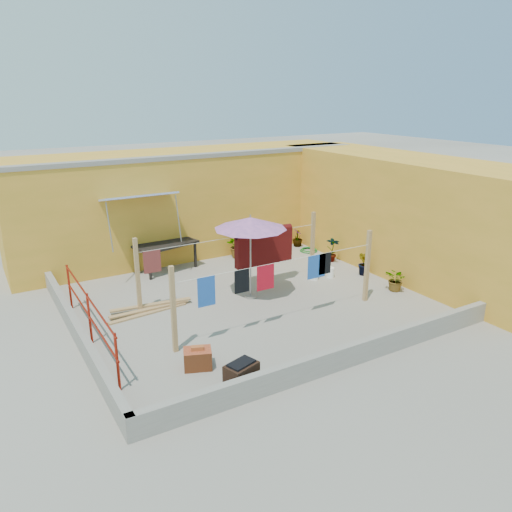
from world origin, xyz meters
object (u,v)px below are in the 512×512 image
Objects in this scene: brazier at (241,375)px; water_jug_b at (314,274)px; white_basin at (355,349)px; water_jug_a at (330,272)px; brick_stack at (198,358)px; green_hose at (309,250)px; outdoor_table at (166,246)px; plant_back_a at (237,245)px; patio_umbrella at (250,224)px.

brazier is 1.77× the size of water_jug_b.
water_jug_a reaches higher than white_basin.
green_hose is (6.08, 4.76, -0.15)m from brick_stack.
outdoor_table reaches higher than brazier.
plant_back_a is at bearing 0.00° from outdoor_table.
white_basin is at bearing -76.77° from outdoor_table.
plant_back_a is at bearing 67.28° from patio_umbrella.
outdoor_table is 4.29m from water_jug_b.
brazier is 7.25m from plant_back_a.
brick_stack is 7.72m from green_hose.
brick_stack is at bearing 161.41° from white_basin.
brick_stack is (-2.55, -2.43, -1.72)m from patio_umbrella.
brazier is 1.97× the size of water_jug_a.
water_jug_b is at bearing 64.75° from white_basin.
green_hose is at bearing -7.85° from outdoor_table.
green_hose is at bearing 56.94° from water_jug_b.
water_jug_a is at bearing 58.07° from white_basin.
white_basin is 1.22× the size of water_jug_b.
brazier is at bearing -143.68° from water_jug_a.
patio_umbrella reaches higher than water_jug_b.
green_hose is (1.40, 2.15, -0.12)m from water_jug_b.
water_jug_b is 2.57m from green_hose.
outdoor_table is 5.62m from brick_stack.
patio_umbrella is at bearing -70.03° from outdoor_table.
patio_umbrella is 5.13× the size of white_basin.
outdoor_table reaches higher than water_jug_b.
brick_stack is at bearing -105.20° from outdoor_table.
patio_umbrella reaches higher than outdoor_table.
water_jug_a is (2.62, 0.09, -1.76)m from patio_umbrella.
brick_stack is at bearing -125.08° from plant_back_a.
patio_umbrella is 3.99× the size of green_hose.
white_basin is at bearing -18.59° from brick_stack.
white_basin is 0.57× the size of plant_back_a.
brazier is at bearing -122.32° from patio_umbrella.
brick_stack is 0.79× the size of plant_back_a.
water_jug_b reaches higher than water_jug_a.
outdoor_table reaches higher than brick_stack.
patio_umbrella is 3.52× the size of brazier.
water_jug_b is 0.64× the size of green_hose.
plant_back_a reaches higher than white_basin.
patio_umbrella is 3.56m from plant_back_a.
patio_umbrella is at bearing 43.62° from brick_stack.
water_jug_b reaches higher than white_basin.
plant_back_a is (1.24, 2.97, -1.52)m from patio_umbrella.
water_jug_b is (2.13, 0.19, -1.75)m from patio_umbrella.
water_jug_b is at bearing 29.21° from brick_stack.
outdoor_table is 6.61m from white_basin.
green_hose is at bearing 61.70° from white_basin.
patio_umbrella reaches higher than brazier.
plant_back_a is (2.32, 0.00, -0.35)m from outdoor_table.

